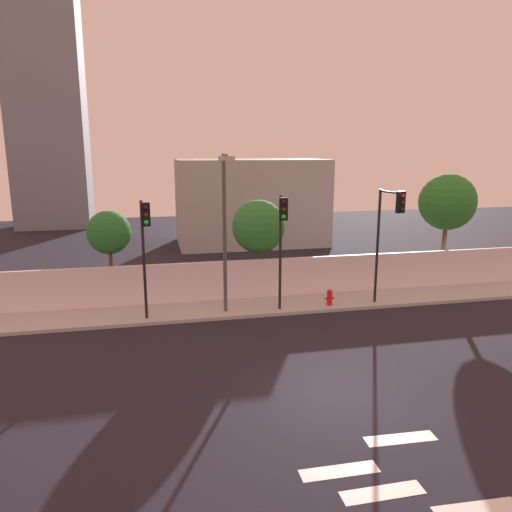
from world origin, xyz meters
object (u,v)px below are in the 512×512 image
at_px(traffic_light_left, 145,236).
at_px(fire_hydrant, 330,297).
at_px(roadside_tree_midright, 447,202).
at_px(traffic_light_center, 282,230).
at_px(street_lamp_curbside, 225,221).
at_px(roadside_tree_midleft, 259,227).
at_px(roadside_tree_leftmost, 109,233).
at_px(traffic_light_right, 389,223).

bearing_deg(traffic_light_left, fire_hydrant, 3.45).
bearing_deg(fire_hydrant, roadside_tree_midright, 20.96).
height_order(traffic_light_center, street_lamp_curbside, street_lamp_curbside).
bearing_deg(roadside_tree_midright, traffic_light_center, -160.68).
bearing_deg(fire_hydrant, roadside_tree_midleft, 132.78).
bearing_deg(traffic_light_center, fire_hydrant, 14.09).
relative_size(roadside_tree_leftmost, roadside_tree_midright, 0.75).
bearing_deg(roadside_tree_midleft, fire_hydrant, -47.22).
distance_m(traffic_light_right, street_lamp_curbside, 7.05).
distance_m(traffic_light_left, traffic_light_center, 5.52).
xyz_separation_m(traffic_light_center, roadside_tree_leftmost, (-7.12, 3.44, -0.45)).
xyz_separation_m(fire_hydrant, roadside_tree_midleft, (-2.63, 2.84, 2.82)).
bearing_deg(roadside_tree_leftmost, roadside_tree_midright, 0.00).
relative_size(traffic_light_right, roadside_tree_midright, 0.89).
distance_m(traffic_light_center, fire_hydrant, 4.07).
bearing_deg(roadside_tree_leftmost, traffic_light_center, -25.81).
height_order(traffic_light_left, fire_hydrant, traffic_light_left).
distance_m(traffic_light_left, street_lamp_curbside, 3.28).
distance_m(traffic_light_left, roadside_tree_midleft, 6.27).
height_order(roadside_tree_midleft, roadside_tree_midright, roadside_tree_midright).
relative_size(traffic_light_right, roadside_tree_leftmost, 1.20).
bearing_deg(roadside_tree_midright, traffic_light_left, -167.80).
distance_m(traffic_light_center, street_lamp_curbside, 2.37).
relative_size(fire_hydrant, roadside_tree_leftmost, 0.17).
xyz_separation_m(street_lamp_curbside, roadside_tree_midright, (12.11, 2.95, 0.17)).
height_order(traffic_light_center, roadside_tree_leftmost, traffic_light_center).
distance_m(traffic_light_center, roadside_tree_leftmost, 7.92).
height_order(traffic_light_right, street_lamp_curbside, street_lamp_curbside).
height_order(traffic_light_center, roadside_tree_midright, roadside_tree_midright).
height_order(street_lamp_curbside, roadside_tree_leftmost, street_lamp_curbside).
relative_size(fire_hydrant, roadside_tree_midleft, 0.16).
distance_m(street_lamp_curbside, fire_hydrant, 5.92).
xyz_separation_m(traffic_light_right, roadside_tree_midright, (5.09, 3.56, 0.40)).
distance_m(fire_hydrant, roadside_tree_leftmost, 10.33).
distance_m(traffic_light_right, roadside_tree_midright, 6.22).
bearing_deg(street_lamp_curbside, roadside_tree_midright, 13.70).
bearing_deg(fire_hydrant, traffic_light_left, -176.55).
relative_size(street_lamp_curbside, roadside_tree_midright, 1.15).
xyz_separation_m(traffic_light_center, roadside_tree_midright, (9.82, 3.44, 0.54)).
xyz_separation_m(street_lamp_curbside, roadside_tree_leftmost, (-4.83, 2.95, -0.82)).
relative_size(traffic_light_left, roadside_tree_leftmost, 1.13).
distance_m(traffic_light_left, traffic_light_right, 10.26).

